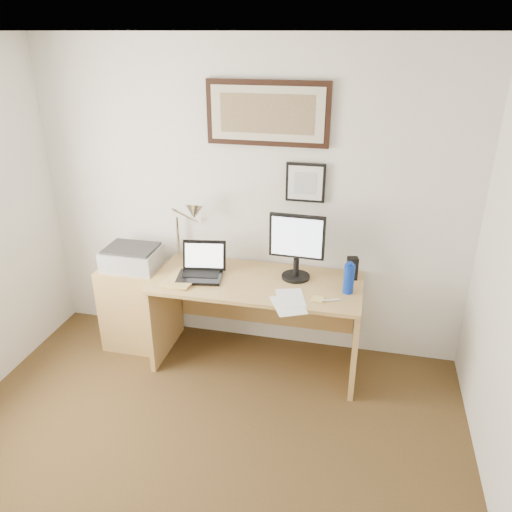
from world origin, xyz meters
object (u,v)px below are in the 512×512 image
(desk, at_px, (259,302))
(printer, at_px, (132,257))
(laptop, at_px, (201,269))
(lcd_monitor, at_px, (297,244))
(side_cabinet, at_px, (136,306))
(water_bottle, at_px, (349,279))
(book, at_px, (169,277))

(desk, bearing_deg, printer, -178.23)
(desk, xyz_separation_m, laptop, (-0.44, -0.10, 0.29))
(lcd_monitor, bearing_deg, side_cabinet, -177.40)
(laptop, relative_size, printer, 0.85)
(laptop, height_order, printer, laptop)
(lcd_monitor, distance_m, printer, 1.36)
(side_cabinet, height_order, lcd_monitor, lcd_monitor)
(water_bottle, bearing_deg, lcd_monitor, 160.96)
(water_bottle, distance_m, desk, 0.78)
(water_bottle, height_order, printer, water_bottle)
(book, distance_m, laptop, 0.25)
(side_cabinet, distance_m, laptop, 0.77)
(water_bottle, distance_m, printer, 1.75)
(side_cabinet, xyz_separation_m, laptop, (0.63, -0.06, 0.44))
(side_cabinet, bearing_deg, printer, 9.79)
(water_bottle, xyz_separation_m, laptop, (-1.13, 0.02, -0.05))
(book, height_order, desk, book)
(laptop, xyz_separation_m, lcd_monitor, (0.72, 0.12, 0.23))
(printer, bearing_deg, lcd_monitor, 2.52)
(laptop, bearing_deg, printer, 173.86)
(desk, relative_size, laptop, 4.28)
(water_bottle, distance_m, laptop, 1.13)
(desk, xyz_separation_m, printer, (-1.05, -0.03, 0.30))
(book, height_order, printer, printer)
(desk, height_order, lcd_monitor, lcd_monitor)
(desk, xyz_separation_m, lcd_monitor, (0.28, 0.03, 0.53))
(side_cabinet, bearing_deg, lcd_monitor, 2.60)
(water_bottle, relative_size, laptop, 0.60)
(book, xyz_separation_m, desk, (0.67, 0.19, -0.25))
(book, bearing_deg, lcd_monitor, 12.77)
(desk, distance_m, laptop, 0.54)
(laptop, distance_m, printer, 0.62)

